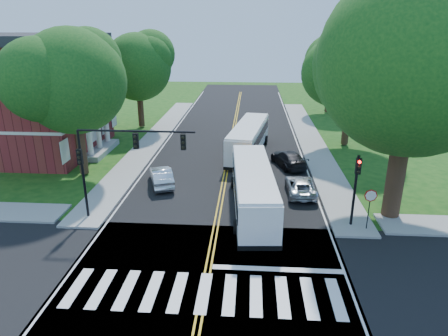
# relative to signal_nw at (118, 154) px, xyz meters

# --- Properties ---
(ground) EXTENTS (140.00, 140.00, 0.00)m
(ground) POSITION_rel_signal_nw_xyz_m (5.86, -6.43, -4.38)
(ground) COLOR #124511
(ground) RESTS_ON ground
(road) EXTENTS (14.00, 96.00, 0.01)m
(road) POSITION_rel_signal_nw_xyz_m (5.86, 11.57, -4.37)
(road) COLOR black
(road) RESTS_ON ground
(cross_road) EXTENTS (60.00, 12.00, 0.01)m
(cross_road) POSITION_rel_signal_nw_xyz_m (5.86, -6.43, -4.37)
(cross_road) COLOR black
(cross_road) RESTS_ON ground
(center_line) EXTENTS (0.36, 70.00, 0.01)m
(center_line) POSITION_rel_signal_nw_xyz_m (5.86, 15.57, -4.36)
(center_line) COLOR gold
(center_line) RESTS_ON road
(edge_line_w) EXTENTS (0.12, 70.00, 0.01)m
(edge_line_w) POSITION_rel_signal_nw_xyz_m (-0.94, 15.57, -4.36)
(edge_line_w) COLOR silver
(edge_line_w) RESTS_ON road
(edge_line_e) EXTENTS (0.12, 70.00, 0.01)m
(edge_line_e) POSITION_rel_signal_nw_xyz_m (12.66, 15.57, -4.36)
(edge_line_e) COLOR silver
(edge_line_e) RESTS_ON road
(crosswalk) EXTENTS (12.60, 3.00, 0.01)m
(crosswalk) POSITION_rel_signal_nw_xyz_m (5.86, -6.93, -4.36)
(crosswalk) COLOR silver
(crosswalk) RESTS_ON road
(stop_bar) EXTENTS (6.60, 0.40, 0.01)m
(stop_bar) POSITION_rel_signal_nw_xyz_m (9.36, -4.83, -4.36)
(stop_bar) COLOR silver
(stop_bar) RESTS_ON road
(sidewalk_nw) EXTENTS (2.60, 40.00, 0.15)m
(sidewalk_nw) POSITION_rel_signal_nw_xyz_m (-2.44, 18.57, -4.30)
(sidewalk_nw) COLOR gray
(sidewalk_nw) RESTS_ON ground
(sidewalk_ne) EXTENTS (2.60, 40.00, 0.15)m
(sidewalk_ne) POSITION_rel_signal_nw_xyz_m (14.16, 18.57, -4.30)
(sidewalk_ne) COLOR gray
(sidewalk_ne) RESTS_ON ground
(tree_ne_big) EXTENTS (10.80, 10.80, 14.91)m
(tree_ne_big) POSITION_rel_signal_nw_xyz_m (16.86, 1.57, 5.24)
(tree_ne_big) COLOR #2F1E13
(tree_ne_big) RESTS_ON ground
(tree_west_near) EXTENTS (8.00, 8.00, 11.40)m
(tree_west_near) POSITION_rel_signal_nw_xyz_m (-5.64, 7.57, 3.15)
(tree_west_near) COLOR #2F1E13
(tree_west_near) RESTS_ON ground
(tree_west_far) EXTENTS (7.60, 7.60, 10.67)m
(tree_west_far) POSITION_rel_signal_nw_xyz_m (-5.14, 23.57, 2.62)
(tree_west_far) COLOR #2F1E13
(tree_west_far) RESTS_ON ground
(tree_east_mid) EXTENTS (8.40, 8.40, 11.93)m
(tree_east_mid) POSITION_rel_signal_nw_xyz_m (17.36, 17.57, 3.48)
(tree_east_mid) COLOR #2F1E13
(tree_east_mid) RESTS_ON ground
(tree_east_far) EXTENTS (7.20, 7.20, 10.34)m
(tree_east_far) POSITION_rel_signal_nw_xyz_m (18.36, 33.57, 2.48)
(tree_east_far) COLOR #2F1E13
(tree_east_far) RESTS_ON ground
(signal_nw) EXTENTS (7.15, 0.46, 5.66)m
(signal_nw) POSITION_rel_signal_nw_xyz_m (0.00, 0.00, 0.00)
(signal_nw) COLOR black
(signal_nw) RESTS_ON ground
(signal_ne) EXTENTS (0.30, 0.46, 4.40)m
(signal_ne) POSITION_rel_signal_nw_xyz_m (14.06, 0.01, -1.41)
(signal_ne) COLOR black
(signal_ne) RESTS_ON ground
(stop_sign) EXTENTS (0.76, 0.08, 2.53)m
(stop_sign) POSITION_rel_signal_nw_xyz_m (14.86, -0.45, -2.35)
(stop_sign) COLOR black
(stop_sign) RESTS_ON ground
(bus_lead) EXTENTS (3.26, 11.21, 2.86)m
(bus_lead) POSITION_rel_signal_nw_xyz_m (8.08, 2.08, -2.86)
(bus_lead) COLOR silver
(bus_lead) RESTS_ON road
(bus_follow) EXTENTS (4.06, 11.13, 2.82)m
(bus_follow) POSITION_rel_signal_nw_xyz_m (7.66, 14.17, -2.88)
(bus_follow) COLOR silver
(bus_follow) RESTS_ON road
(hatchback) EXTENTS (2.74, 4.46, 1.39)m
(hatchback) POSITION_rel_signal_nw_xyz_m (1.15, 5.81, -3.67)
(hatchback) COLOR silver
(hatchback) RESTS_ON road
(suv) EXTENTS (2.05, 4.35, 1.20)m
(suv) POSITION_rel_signal_nw_xyz_m (11.53, 4.86, -3.77)
(suv) COLOR #BABDC2
(suv) RESTS_ON road
(dark_sedan) EXTENTS (3.23, 5.01, 1.35)m
(dark_sedan) POSITION_rel_signal_nw_xyz_m (11.16, 10.82, -3.69)
(dark_sedan) COLOR black
(dark_sedan) RESTS_ON road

